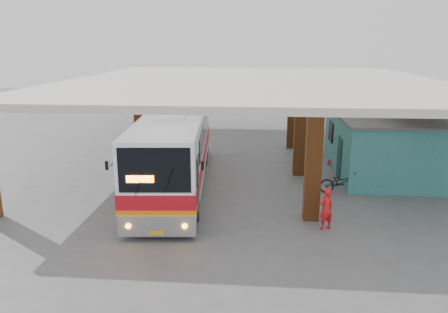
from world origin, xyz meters
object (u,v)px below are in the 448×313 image
at_px(coach_bus, 176,147).
at_px(motorcycle, 341,182).
at_px(pedestrian, 326,209).
at_px(red_chair, 333,159).

distance_m(coach_bus, motorcycle, 7.87).
distance_m(pedestrian, red_chair, 9.12).
bearing_deg(coach_bus, pedestrian, -40.93).
xyz_separation_m(coach_bus, pedestrian, (6.47, -4.72, -1.08)).
relative_size(motorcycle, pedestrian, 1.25).
height_order(pedestrian, red_chair, pedestrian).
height_order(motorcycle, red_chair, motorcycle).
bearing_deg(red_chair, motorcycle, -79.16).
distance_m(motorcycle, red_chair, 4.87).
relative_size(pedestrian, red_chair, 2.23).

